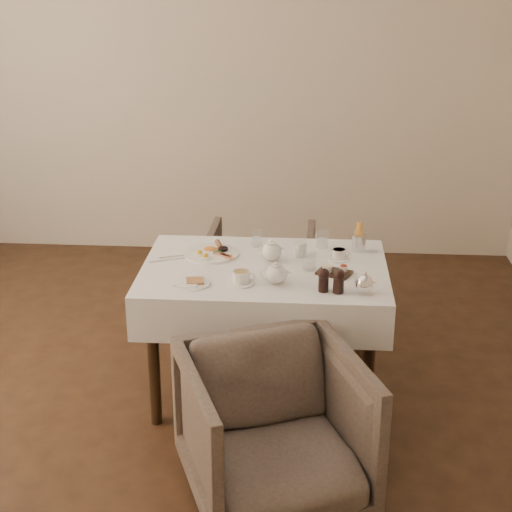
{
  "coord_description": "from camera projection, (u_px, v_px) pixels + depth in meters",
  "views": [
    {
      "loc": [
        0.66,
        -3.47,
        2.32
      ],
      "look_at": [
        0.39,
        0.29,
        0.82
      ],
      "focal_mm": 55.0,
      "sensor_mm": 36.0,
      "label": 1
    }
  ],
  "objects": [
    {
      "name": "teapot_centre",
      "position": [
        271.0,
        250.0,
        4.15
      ],
      "size": [
        0.17,
        0.15,
        0.12
      ],
      "primitive_type": null,
      "rotation": [
        0.0,
        0.0,
        0.24
      ],
      "color": "white",
      "rests_on": "table"
    },
    {
      "name": "silver_pot",
      "position": [
        364.0,
        282.0,
        3.76
      ],
      "size": [
        0.12,
        0.11,
        0.12
      ],
      "primitive_type": null,
      "rotation": [
        0.0,
        0.0,
        -0.19
      ],
      "color": "white",
      "rests_on": "table"
    },
    {
      "name": "pepper_mill_left",
      "position": [
        324.0,
        280.0,
        3.78
      ],
      "size": [
        0.06,
        0.06,
        0.12
      ],
      "primitive_type": null,
      "rotation": [
        0.0,
        0.0,
        -0.09
      ],
      "color": "black",
      "rests_on": "table"
    },
    {
      "name": "teapot_front",
      "position": [
        276.0,
        273.0,
        3.86
      ],
      "size": [
        0.16,
        0.13,
        0.12
      ],
      "primitive_type": null,
      "rotation": [
        0.0,
        0.0,
        0.06
      ],
      "color": "white",
      "rests_on": "table"
    },
    {
      "name": "table",
      "position": [
        264.0,
        287.0,
        4.14
      ],
      "size": [
        1.28,
        0.88,
        0.75
      ],
      "color": "black",
      "rests_on": "ground"
    },
    {
      "name": "fries_cup",
      "position": [
        359.0,
        238.0,
        4.28
      ],
      "size": [
        0.08,
        0.08,
        0.17
      ],
      "rotation": [
        0.0,
        0.0,
        -0.17
      ],
      "color": "silver",
      "rests_on": "table"
    },
    {
      "name": "teacup_near",
      "position": [
        241.0,
        278.0,
        3.88
      ],
      "size": [
        0.14,
        0.14,
        0.07
      ],
      "rotation": [
        0.0,
        0.0,
        -0.06
      ],
      "color": "white",
      "rests_on": "table"
    },
    {
      "name": "armchair_near",
      "position": [
        274.0,
        430.0,
        3.42
      ],
      "size": [
        0.97,
        0.99,
        0.7
      ],
      "primitive_type": "imported",
      "rotation": [
        0.0,
        0.0,
        0.37
      ],
      "color": "#473C34",
      "rests_on": "ground"
    },
    {
      "name": "cutlery_knife",
      "position": [
        167.0,
        260.0,
        4.17
      ],
      "size": [
        0.19,
        0.09,
        0.0
      ],
      "primitive_type": "cube",
      "rotation": [
        0.0,
        0.0,
        1.98
      ],
      "color": "silver",
      "rests_on": "table"
    },
    {
      "name": "glass_mid",
      "position": [
        309.0,
        261.0,
        4.04
      ],
      "size": [
        0.09,
        0.09,
        0.1
      ],
      "primitive_type": "cylinder",
      "rotation": [
        0.0,
        0.0,
        0.33
      ],
      "color": "silver",
      "rests_on": "table"
    },
    {
      "name": "glass_right",
      "position": [
        322.0,
        240.0,
        4.34
      ],
      "size": [
        0.07,
        0.07,
        0.09
      ],
      "primitive_type": "cylinder",
      "rotation": [
        0.0,
        0.0,
        0.12
      ],
      "color": "silver",
      "rests_on": "table"
    },
    {
      "name": "creamer",
      "position": [
        300.0,
        249.0,
        4.22
      ],
      "size": [
        0.07,
        0.07,
        0.08
      ],
      "primitive_type": "cylinder",
      "rotation": [
        0.0,
        0.0,
        0.16
      ],
      "color": "white",
      "rests_on": "table"
    },
    {
      "name": "teacup_far",
      "position": [
        339.0,
        255.0,
        4.18
      ],
      "size": [
        0.12,
        0.12,
        0.06
      ],
      "rotation": [
        0.0,
        0.0,
        -0.0
      ],
      "color": "white",
      "rests_on": "table"
    },
    {
      "name": "glass_left",
      "position": [
        257.0,
        239.0,
        4.36
      ],
      "size": [
        0.07,
        0.07,
        0.09
      ],
      "primitive_type": "cylinder",
      "rotation": [
        0.0,
        0.0,
        0.08
      ],
      "color": "silver",
      "rests_on": "table"
    },
    {
      "name": "pepper_mill_right",
      "position": [
        339.0,
        281.0,
        3.77
      ],
      "size": [
        0.07,
        0.07,
        0.12
      ],
      "primitive_type": null,
      "rotation": [
        0.0,
        0.0,
        0.24
      ],
      "color": "black",
      "rests_on": "table"
    },
    {
      "name": "cutlery_fork",
      "position": [
        177.0,
        256.0,
        4.23
      ],
      "size": [
        0.19,
        0.09,
        0.0
      ],
      "primitive_type": "cube",
      "rotation": [
        0.0,
        0.0,
        1.95
      ],
      "color": "silver",
      "rests_on": "table"
    },
    {
      "name": "armchair_far",
      "position": [
        260.0,
        278.0,
        5.07
      ],
      "size": [
        0.7,
        0.72,
        0.64
      ],
      "primitive_type": "imported",
      "rotation": [
        0.0,
        0.0,
        3.11
      ],
      "color": "#473C34",
      "rests_on": "ground"
    },
    {
      "name": "side_plate",
      "position": [
        192.0,
        283.0,
        3.87
      ],
      "size": [
        0.18,
        0.17,
        0.02
      ],
      "rotation": [
        0.0,
        0.0,
        -0.05
      ],
      "color": "white",
      "rests_on": "table"
    },
    {
      "name": "condiment_board",
      "position": [
        334.0,
        271.0,
        4.0
      ],
      "size": [
        0.2,
        0.17,
        0.04
      ],
      "rotation": [
        0.0,
        0.0,
        -0.42
      ],
      "color": "black",
      "rests_on": "table"
    },
    {
      "name": "breakfast_plate",
      "position": [
        212.0,
        253.0,
        4.25
      ],
      "size": [
        0.3,
        0.3,
        0.04
      ],
      "rotation": [
        0.0,
        0.0,
        -0.13
      ],
      "color": "white",
      "rests_on": "table"
    }
  ]
}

